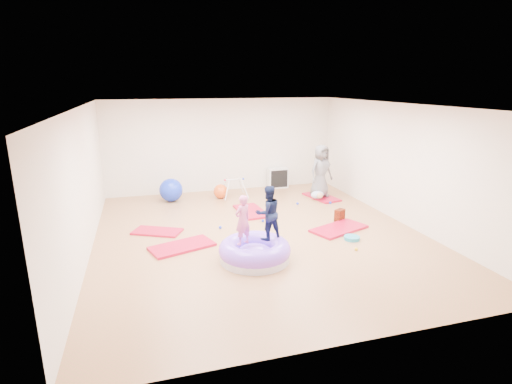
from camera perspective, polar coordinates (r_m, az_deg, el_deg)
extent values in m
cube|color=#A96E49|center=(8.89, 0.54, -6.10)|extent=(7.00, 8.00, 0.01)
cube|color=white|center=(8.29, 0.59, 12.23)|extent=(7.00, 8.00, 0.01)
cube|color=silver|center=(12.30, -4.80, 6.63)|extent=(7.00, 0.01, 2.80)
cube|color=silver|center=(4.95, 14.02, -7.07)|extent=(7.00, 0.01, 2.80)
cube|color=silver|center=(8.22, -23.53, 1.05)|extent=(0.01, 8.00, 2.80)
cube|color=silver|center=(10.04, 20.13, 3.78)|extent=(0.01, 8.00, 2.80)
cube|color=#AC1434|center=(8.35, -10.52, -7.65)|extent=(1.41, 1.01, 0.05)
cube|color=#AC1434|center=(9.27, -13.93, -5.50)|extent=(1.19, 0.96, 0.04)
cube|color=#AC1434|center=(10.38, -0.67, -2.75)|extent=(0.73, 1.29, 0.05)
cube|color=#AC1434|center=(9.35, 11.75, -5.15)|extent=(1.47, 1.09, 0.05)
cube|color=#AC1434|center=(11.82, 9.33, -0.71)|extent=(0.81, 1.26, 0.05)
cylinder|color=silver|center=(7.65, -0.19, -9.16)|extent=(1.32, 1.32, 0.15)
torus|color=#844EF4|center=(7.60, -0.19, -8.21)|extent=(1.36, 1.36, 0.36)
ellipsoid|color=#844EF4|center=(7.63, -0.19, -8.80)|extent=(0.72, 0.72, 0.33)
imported|color=#D7609C|center=(7.31, -1.92, -3.65)|extent=(0.41, 0.36, 0.95)
imported|color=#0F1839|center=(7.53, 1.74, -2.64)|extent=(0.57, 0.48, 1.06)
imported|color=#5E5E63|center=(11.62, 9.26, 2.99)|extent=(0.85, 0.68, 1.51)
ellipsoid|color=#B1C4E6|center=(11.53, 8.74, -0.40)|extent=(0.38, 0.24, 0.22)
sphere|color=tan|center=(11.37, 9.11, -0.50)|extent=(0.18, 0.18, 0.18)
sphere|color=#1630D0|center=(8.56, -2.98, -6.74)|extent=(0.07, 0.07, 0.07)
sphere|color=yellow|center=(8.30, 14.13, -7.92)|extent=(0.07, 0.07, 0.07)
sphere|color=#1630D0|center=(11.05, 5.96, -1.65)|extent=(0.07, 0.07, 0.07)
sphere|color=#1630D0|center=(11.27, 10.56, -1.51)|extent=(0.07, 0.07, 0.07)
sphere|color=#1630D0|center=(8.34, -2.21, -7.34)|extent=(0.07, 0.07, 0.07)
sphere|color=#1630D0|center=(9.64, 0.97, -4.13)|extent=(0.07, 0.07, 0.07)
sphere|color=#1630D0|center=(9.25, -5.13, -5.06)|extent=(0.07, 0.07, 0.07)
sphere|color=#1630D0|center=(11.50, -12.05, 0.28)|extent=(0.65, 0.65, 0.65)
sphere|color=#E3531A|center=(11.62, -5.07, 0.10)|extent=(0.41, 0.41, 0.41)
cylinder|color=silver|center=(11.37, -4.13, 0.25)|extent=(0.21, 0.21, 0.56)
cylinder|color=silver|center=(11.82, -4.61, 0.82)|extent=(0.21, 0.21, 0.56)
cylinder|color=silver|center=(11.48, -1.59, 0.43)|extent=(0.21, 0.21, 0.56)
cylinder|color=silver|center=(11.93, -2.17, 1.00)|extent=(0.21, 0.21, 0.56)
cylinder|color=silver|center=(11.59, -3.14, 1.79)|extent=(0.54, 0.03, 0.03)
sphere|color=red|center=(11.53, -4.45, 1.71)|extent=(0.06, 0.06, 0.06)
sphere|color=#1630D0|center=(11.65, -1.84, 1.88)|extent=(0.06, 0.06, 0.06)
cube|color=silver|center=(12.76, 3.11, 2.04)|extent=(0.64, 0.31, 0.64)
cube|color=black|center=(12.63, 3.33, 1.89)|extent=(0.55, 0.02, 0.55)
cube|color=silver|center=(12.72, 3.18, 1.99)|extent=(0.02, 0.22, 0.56)
cube|color=silver|center=(12.72, 3.18, 1.99)|extent=(0.56, 0.22, 0.02)
cylinder|color=teal|center=(8.84, 13.53, -6.41)|extent=(0.34, 0.34, 0.07)
cube|color=#891E02|center=(9.90, 11.86, -3.27)|extent=(0.30, 0.26, 0.29)
cylinder|color=yellow|center=(7.44, 1.21, -10.42)|extent=(0.19, 0.19, 0.03)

